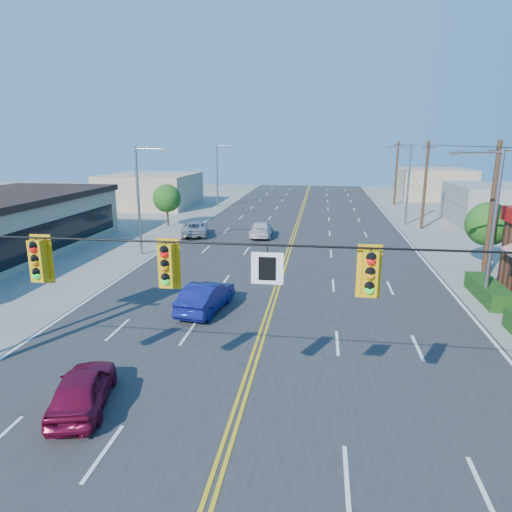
# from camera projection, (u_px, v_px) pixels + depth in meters

# --- Properties ---
(ground) EXTENTS (160.00, 160.00, 0.00)m
(ground) POSITION_uv_depth(u_px,v_px,m) (221.00, 466.00, 11.96)
(ground) COLOR gray
(ground) RESTS_ON ground
(road) EXTENTS (20.00, 120.00, 0.06)m
(road) POSITION_uv_depth(u_px,v_px,m) (284.00, 266.00, 31.16)
(road) COLOR #2D2D30
(road) RESTS_ON ground
(signal_span) EXTENTS (24.32, 0.34, 9.00)m
(signal_span) POSITION_uv_depth(u_px,v_px,m) (212.00, 289.00, 10.80)
(signal_span) COLOR #47301E
(signal_span) RESTS_ON ground
(streetlight_se) EXTENTS (2.55, 0.25, 8.00)m
(streetlight_se) POSITION_uv_depth(u_px,v_px,m) (490.00, 219.00, 22.82)
(streetlight_se) COLOR gray
(streetlight_se) RESTS_ON ground
(streetlight_ne) EXTENTS (2.55, 0.25, 8.00)m
(streetlight_ne) POSITION_uv_depth(u_px,v_px,m) (406.00, 181.00, 45.87)
(streetlight_ne) COLOR gray
(streetlight_ne) RESTS_ON ground
(streetlight_sw) EXTENTS (2.55, 0.25, 8.00)m
(streetlight_sw) POSITION_uv_depth(u_px,v_px,m) (141.00, 195.00, 33.48)
(streetlight_sw) COLOR gray
(streetlight_sw) RESTS_ON ground
(streetlight_nw) EXTENTS (2.55, 0.25, 8.00)m
(streetlight_nw) POSITION_uv_depth(u_px,v_px,m) (219.00, 172.00, 58.45)
(streetlight_nw) COLOR gray
(streetlight_nw) RESTS_ON ground
(utility_pole_near) EXTENTS (0.28, 0.28, 8.40)m
(utility_pole_near) POSITION_uv_depth(u_px,v_px,m) (491.00, 214.00, 26.55)
(utility_pole_near) COLOR #47301E
(utility_pole_near) RESTS_ON ground
(utility_pole_mid) EXTENTS (0.28, 0.28, 8.40)m
(utility_pole_mid) POSITION_uv_depth(u_px,v_px,m) (425.00, 186.00, 43.83)
(utility_pole_mid) COLOR #47301E
(utility_pole_mid) RESTS_ON ground
(utility_pole_far) EXTENTS (0.28, 0.28, 8.40)m
(utility_pole_far) POSITION_uv_depth(u_px,v_px,m) (396.00, 173.00, 61.12)
(utility_pole_far) COLOR #47301E
(utility_pole_far) RESTS_ON ground
(tree_kfc_rear) EXTENTS (2.94, 2.94, 4.41)m
(tree_kfc_rear) POSITION_uv_depth(u_px,v_px,m) (488.00, 224.00, 30.52)
(tree_kfc_rear) COLOR #47301E
(tree_kfc_rear) RESTS_ON ground
(tree_west) EXTENTS (2.80, 2.80, 4.20)m
(tree_west) POSITION_uv_depth(u_px,v_px,m) (167.00, 198.00, 45.73)
(tree_west) COLOR #47301E
(tree_west) RESTS_ON ground
(bld_west_far) EXTENTS (11.00, 12.00, 4.20)m
(bld_west_far) POSITION_uv_depth(u_px,v_px,m) (151.00, 190.00, 60.31)
(bld_west_far) COLOR tan
(bld_west_far) RESTS_ON ground
(bld_east_far) EXTENTS (10.00, 10.00, 4.40)m
(bld_east_far) POSITION_uv_depth(u_px,v_px,m) (434.00, 184.00, 68.35)
(bld_east_far) COLOR tan
(bld_east_far) RESTS_ON ground
(car_magenta) EXTENTS (2.49, 4.14, 1.32)m
(car_magenta) POSITION_uv_depth(u_px,v_px,m) (83.00, 390.00, 14.40)
(car_magenta) COLOR maroon
(car_magenta) RESTS_ON ground
(car_blue) EXTENTS (2.16, 4.61, 1.46)m
(car_blue) POSITION_uv_depth(u_px,v_px,m) (206.00, 298.00, 22.75)
(car_blue) COLOR navy
(car_blue) RESTS_ON ground
(car_white) EXTENTS (2.11, 4.73, 1.35)m
(car_white) POSITION_uv_depth(u_px,v_px,m) (261.00, 230.00, 40.65)
(car_white) COLOR silver
(car_white) RESTS_ON ground
(car_silver) EXTENTS (3.30, 5.20, 1.34)m
(car_silver) POSITION_uv_depth(u_px,v_px,m) (194.00, 229.00, 41.18)
(car_silver) COLOR silver
(car_silver) RESTS_ON ground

